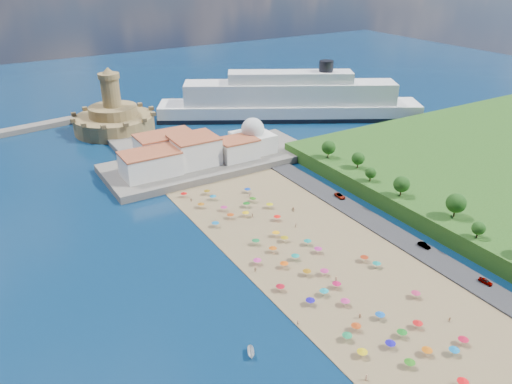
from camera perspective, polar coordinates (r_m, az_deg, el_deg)
ground at (r=155.48m, az=3.51°, el=-6.43°), size 700.00×700.00×0.00m
terrace at (r=215.85m, az=-5.22°, el=3.55°), size 90.00×36.00×3.00m
jetty at (r=239.20m, az=-13.72°, el=5.08°), size 18.00×70.00×2.40m
waterfront_buildings at (r=209.19m, az=-8.58°, el=4.50°), size 57.00×29.00×11.00m
domed_building at (r=220.33m, az=-0.38°, el=6.21°), size 16.00×16.00×15.00m
fortress at (r=264.94m, az=-15.92°, el=8.09°), size 40.00×40.00×32.40m
cruise_ship at (r=276.18m, az=3.88°, el=10.27°), size 134.37×88.48×31.11m
beach_parasols at (r=146.40m, az=5.62°, el=-7.76°), size 32.39×116.22×2.20m
beachgoers at (r=153.40m, az=4.18°, el=-6.46°), size 34.11×97.10×1.84m
moored_boats at (r=113.65m, az=2.38°, el=-20.40°), size 5.10×25.34×1.58m
parked_cars at (r=170.44m, az=15.14°, el=-3.73°), size 2.53×66.35×1.36m
hillside_trees at (r=174.16m, az=19.19°, el=-0.32°), size 9.87×107.50×8.14m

